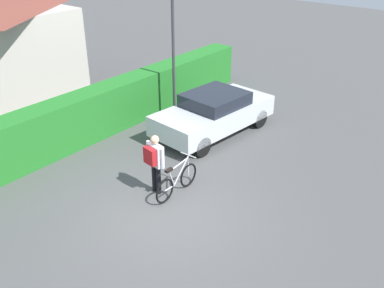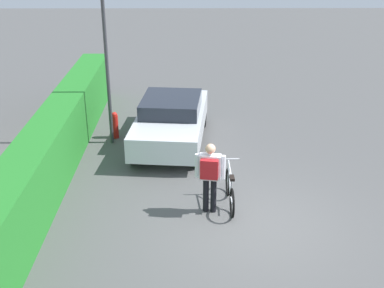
# 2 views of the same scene
# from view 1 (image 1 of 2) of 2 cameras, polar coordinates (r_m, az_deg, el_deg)

# --- Properties ---
(ground_plane) EXTENTS (60.00, 60.00, 0.00)m
(ground_plane) POSITION_cam_1_polar(r_m,az_deg,el_deg) (10.80, -2.94, -9.10)
(ground_plane) COLOR #4E4E4E
(hedge_row) EXTENTS (17.87, 0.90, 1.55)m
(hedge_row) POSITION_cam_1_polar(r_m,az_deg,el_deg) (13.63, -18.22, 1.48)
(hedge_row) COLOR #237627
(hedge_row) RESTS_ON ground
(parked_car_near) EXTENTS (4.37, 2.22, 1.38)m
(parked_car_near) POSITION_cam_1_polar(r_m,az_deg,el_deg) (14.41, 2.83, 4.10)
(parked_car_near) COLOR silver
(parked_car_near) RESTS_ON ground
(bicycle) EXTENTS (1.62, 0.50, 0.95)m
(bicycle) POSITION_cam_1_polar(r_m,az_deg,el_deg) (11.34, -1.96, -4.86)
(bicycle) COLOR black
(bicycle) RESTS_ON ground
(person_rider) EXTENTS (0.40, 0.66, 1.64)m
(person_rider) POSITION_cam_1_polar(r_m,az_deg,el_deg) (11.11, -4.87, -1.96)
(person_rider) COLOR black
(person_rider) RESTS_ON ground
(street_lamp) EXTENTS (0.28, 0.28, 4.67)m
(street_lamp) POSITION_cam_1_polar(r_m,az_deg,el_deg) (14.78, -2.47, 13.88)
(street_lamp) COLOR #38383D
(street_lamp) RESTS_ON ground
(fire_hydrant) EXTENTS (0.20, 0.20, 0.81)m
(fire_hydrant) POSITION_cam_1_polar(r_m,az_deg,el_deg) (15.80, -1.28, 5.04)
(fire_hydrant) COLOR red
(fire_hydrant) RESTS_ON ground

